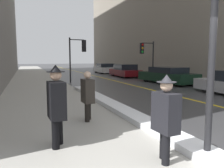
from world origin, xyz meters
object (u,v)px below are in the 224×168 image
(traffic_light_near, at_px, (79,50))
(parked_car_maroon, at_px, (125,71))
(parked_car_dark_green, at_px, (167,75))
(parked_car_white, at_px, (105,68))
(pedestrian_in_glasses, at_px, (87,94))
(traffic_light_far, at_px, (146,52))
(pedestrian_with_shoulder_bag, at_px, (56,103))
(pedestrian_trailing, at_px, (166,115))

(traffic_light_near, relative_size, parked_car_maroon, 0.72)
(parked_car_dark_green, distance_m, parked_car_maroon, 6.66)
(traffic_light_near, bearing_deg, parked_car_white, 58.33)
(pedestrian_in_glasses, relative_size, parked_car_dark_green, 0.29)
(pedestrian_in_glasses, distance_m, parked_car_white, 21.64)
(traffic_light_far, relative_size, pedestrian_with_shoulder_bag, 1.95)
(pedestrian_trailing, distance_m, parked_car_white, 24.27)
(parked_car_dark_green, distance_m, parked_car_white, 12.68)
(pedestrian_with_shoulder_bag, distance_m, parked_car_dark_green, 12.97)
(parked_car_dark_green, xyz_separation_m, parked_car_maroon, (-0.37, 6.65, 0.02))
(pedestrian_with_shoulder_bag, relative_size, parked_car_white, 0.40)
(parked_car_white, bearing_deg, pedestrian_with_shoulder_bag, 159.39)
(pedestrian_with_shoulder_bag, bearing_deg, pedestrian_in_glasses, 142.48)
(pedestrian_in_glasses, height_order, parked_car_maroon, pedestrian_in_glasses)
(pedestrian_with_shoulder_bag, relative_size, pedestrian_in_glasses, 1.16)
(pedestrian_in_glasses, height_order, parked_car_white, pedestrian_in_glasses)
(pedestrian_with_shoulder_bag, distance_m, parked_car_white, 23.53)
(pedestrian_in_glasses, xyz_separation_m, parked_car_white, (7.79, 20.18, -0.22))
(pedestrian_trailing, xyz_separation_m, pedestrian_with_shoulder_bag, (-1.65, 1.38, 0.08))
(traffic_light_near, bearing_deg, pedestrian_trailing, -98.57)
(traffic_light_far, bearing_deg, parked_car_white, -87.98)
(parked_car_dark_green, bearing_deg, pedestrian_in_glasses, 128.51)
(pedestrian_with_shoulder_bag, bearing_deg, parked_car_white, 154.32)
(pedestrian_trailing, distance_m, parked_car_maroon, 18.60)
(traffic_light_near, relative_size, parked_car_white, 0.80)
(traffic_light_near, height_order, traffic_light_far, traffic_light_near)
(pedestrian_in_glasses, relative_size, parked_car_white, 0.34)
(pedestrian_with_shoulder_bag, bearing_deg, pedestrian_trailing, 46.58)
(pedestrian_in_glasses, distance_m, parked_car_dark_green, 11.08)
(traffic_light_near, distance_m, parked_car_maroon, 6.88)
(parked_car_maroon, bearing_deg, parked_car_dark_green, -174.12)
(traffic_light_near, distance_m, pedestrian_trailing, 13.74)
(pedestrian_trailing, xyz_separation_m, pedestrian_in_glasses, (-0.57, 2.98, -0.04))
(traffic_light_far, bearing_deg, pedestrian_in_glasses, 53.39)
(traffic_light_near, distance_m, parked_car_dark_green, 6.92)
(parked_car_white, bearing_deg, pedestrian_trailing, 164.24)
(pedestrian_in_glasses, distance_m, parked_car_maroon, 16.16)
(parked_car_dark_green, height_order, parked_car_white, parked_car_white)
(traffic_light_near, relative_size, pedestrian_with_shoulder_bag, 2.01)
(pedestrian_with_shoulder_bag, xyz_separation_m, parked_car_dark_green, (9.23, 9.11, -0.34))
(parked_car_maroon, distance_m, parked_car_white, 6.02)
(traffic_light_far, relative_size, parked_car_maroon, 0.70)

